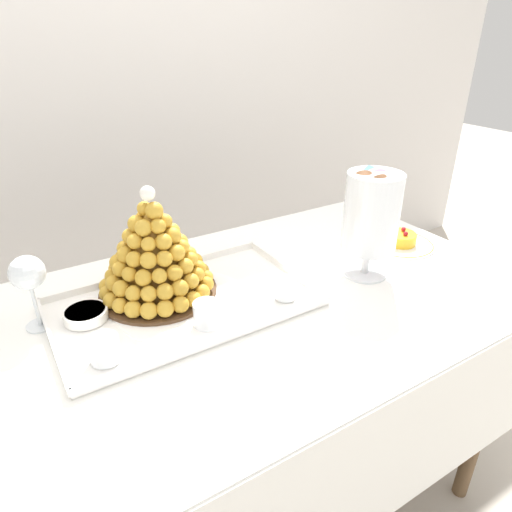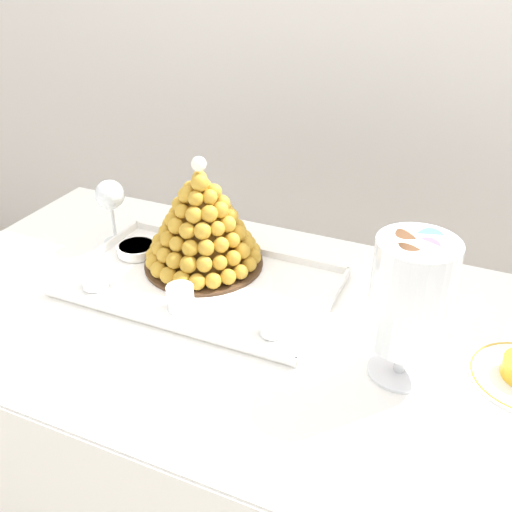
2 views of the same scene
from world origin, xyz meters
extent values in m
cylinder|color=brown|center=(-0.63, 0.31, 0.37)|extent=(0.04, 0.04, 0.74)
cube|color=brown|center=(0.00, 0.00, 0.75)|extent=(1.38, 0.74, 0.02)
cube|color=white|center=(0.00, 0.00, 0.76)|extent=(1.44, 0.80, 0.00)
cube|color=white|center=(0.00, 0.40, 0.57)|extent=(1.44, 0.01, 0.36)
cube|color=white|center=(-0.11, 0.06, 0.76)|extent=(0.58, 0.34, 0.01)
cube|color=white|center=(-0.11, -0.11, 0.78)|extent=(0.58, 0.01, 0.02)
cube|color=white|center=(-0.11, 0.23, 0.78)|extent=(0.58, 0.01, 0.02)
cube|color=white|center=(-0.40, 0.06, 0.78)|extent=(0.01, 0.34, 0.02)
cube|color=white|center=(0.18, 0.06, 0.78)|extent=(0.01, 0.34, 0.02)
cylinder|color=white|center=(-0.11, 0.06, 0.77)|extent=(0.32, 0.32, 0.00)
cylinder|color=#4C331E|center=(-0.14, 0.14, 0.77)|extent=(0.28, 0.28, 0.01)
cone|color=#AC7925|center=(-0.14, 0.14, 0.89)|extent=(0.20, 0.20, 0.22)
sphere|color=gold|center=(-0.02, 0.14, 0.80)|extent=(0.04, 0.04, 0.04)
sphere|color=gold|center=(-0.03, 0.17, 0.80)|extent=(0.04, 0.04, 0.04)
sphere|color=gold|center=(-0.04, 0.20, 0.80)|extent=(0.04, 0.04, 0.04)
sphere|color=gold|center=(-0.07, 0.23, 0.80)|extent=(0.04, 0.04, 0.04)
sphere|color=gold|center=(-0.10, 0.25, 0.80)|extent=(0.03, 0.03, 0.03)
sphere|color=gold|center=(-0.13, 0.25, 0.80)|extent=(0.04, 0.04, 0.04)
sphere|color=gold|center=(-0.17, 0.25, 0.80)|extent=(0.04, 0.04, 0.04)
sphere|color=gold|center=(-0.20, 0.24, 0.79)|extent=(0.04, 0.04, 0.04)
sphere|color=gold|center=(-0.23, 0.22, 0.79)|extent=(0.04, 0.04, 0.04)
sphere|color=gold|center=(-0.25, 0.19, 0.79)|extent=(0.04, 0.04, 0.04)
sphere|color=gold|center=(-0.26, 0.15, 0.79)|extent=(0.04, 0.04, 0.04)
sphere|color=gold|center=(-0.26, 0.12, 0.79)|extent=(0.04, 0.04, 0.04)
sphere|color=gold|center=(-0.25, 0.09, 0.80)|extent=(0.04, 0.04, 0.04)
sphere|color=gold|center=(-0.23, 0.06, 0.80)|extent=(0.04, 0.04, 0.04)
sphere|color=gold|center=(-0.20, 0.04, 0.80)|extent=(0.04, 0.04, 0.04)
sphere|color=gold|center=(-0.17, 0.02, 0.80)|extent=(0.04, 0.04, 0.04)
sphere|color=gold|center=(-0.13, 0.02, 0.80)|extent=(0.04, 0.04, 0.04)
sphere|color=gold|center=(-0.10, 0.03, 0.79)|extent=(0.04, 0.04, 0.04)
sphere|color=gold|center=(-0.07, 0.05, 0.79)|extent=(0.04, 0.04, 0.04)
sphere|color=gold|center=(-0.04, 0.07, 0.80)|extent=(0.04, 0.04, 0.04)
sphere|color=gold|center=(-0.03, 0.10, 0.79)|extent=(0.03, 0.03, 0.03)
sphere|color=gold|center=(-0.05, 0.17, 0.83)|extent=(0.04, 0.04, 0.04)
sphere|color=gold|center=(-0.06, 0.20, 0.83)|extent=(0.04, 0.04, 0.04)
sphere|color=gold|center=(-0.09, 0.22, 0.83)|extent=(0.04, 0.04, 0.04)
sphere|color=gold|center=(-0.12, 0.24, 0.83)|extent=(0.04, 0.04, 0.04)
sphere|color=gold|center=(-0.16, 0.23, 0.83)|extent=(0.03, 0.03, 0.03)
sphere|color=gold|center=(-0.19, 0.22, 0.83)|extent=(0.03, 0.03, 0.03)
sphere|color=gold|center=(-0.22, 0.20, 0.83)|extent=(0.04, 0.04, 0.04)
sphere|color=gold|center=(-0.23, 0.17, 0.83)|extent=(0.04, 0.04, 0.04)
sphere|color=gold|center=(-0.24, 0.14, 0.83)|extent=(0.04, 0.04, 0.04)
sphere|color=gold|center=(-0.23, 0.10, 0.83)|extent=(0.04, 0.04, 0.04)
sphere|color=gold|center=(-0.22, 0.07, 0.83)|extent=(0.04, 0.04, 0.04)
sphere|color=gold|center=(-0.19, 0.05, 0.83)|extent=(0.04, 0.04, 0.04)
sphere|color=gold|center=(-0.16, 0.04, 0.83)|extent=(0.04, 0.04, 0.04)
sphere|color=gold|center=(-0.12, 0.04, 0.83)|extent=(0.04, 0.04, 0.04)
sphere|color=gold|center=(-0.09, 0.05, 0.83)|extent=(0.04, 0.04, 0.04)
sphere|color=gold|center=(-0.06, 0.07, 0.83)|extent=(0.03, 0.03, 0.03)
sphere|color=gold|center=(-0.05, 0.10, 0.83)|extent=(0.04, 0.04, 0.04)
sphere|color=gold|center=(-0.04, 0.14, 0.83)|extent=(0.04, 0.04, 0.04)
sphere|color=gold|center=(-0.08, 0.19, 0.86)|extent=(0.04, 0.04, 0.04)
sphere|color=gold|center=(-0.10, 0.21, 0.86)|extent=(0.03, 0.03, 0.03)
sphere|color=gold|center=(-0.14, 0.22, 0.86)|extent=(0.04, 0.04, 0.04)
sphere|color=gold|center=(-0.17, 0.21, 0.86)|extent=(0.04, 0.04, 0.04)
sphere|color=gold|center=(-0.20, 0.19, 0.86)|extent=(0.03, 0.03, 0.03)
sphere|color=gold|center=(-0.22, 0.16, 0.86)|extent=(0.04, 0.04, 0.04)
sphere|color=gold|center=(-0.22, 0.13, 0.86)|extent=(0.04, 0.04, 0.04)
sphere|color=gold|center=(-0.21, 0.10, 0.86)|extent=(0.03, 0.03, 0.03)
sphere|color=gold|center=(-0.19, 0.07, 0.86)|extent=(0.04, 0.04, 0.04)
sphere|color=gold|center=(-0.16, 0.06, 0.86)|extent=(0.03, 0.03, 0.03)
sphere|color=gold|center=(-0.13, 0.06, 0.86)|extent=(0.04, 0.04, 0.04)
sphere|color=gold|center=(-0.09, 0.07, 0.86)|extent=(0.04, 0.04, 0.04)
sphere|color=gold|center=(-0.07, 0.09, 0.86)|extent=(0.04, 0.04, 0.04)
sphere|color=gold|center=(-0.06, 0.13, 0.86)|extent=(0.03, 0.03, 0.03)
sphere|color=gold|center=(-0.06, 0.16, 0.86)|extent=(0.04, 0.04, 0.04)
sphere|color=gold|center=(-0.11, 0.19, 0.89)|extent=(0.04, 0.04, 0.04)
sphere|color=gold|center=(-0.14, 0.20, 0.89)|extent=(0.04, 0.04, 0.04)
sphere|color=gold|center=(-0.17, 0.19, 0.89)|extent=(0.04, 0.04, 0.04)
sphere|color=gold|center=(-0.20, 0.17, 0.89)|extent=(0.04, 0.04, 0.04)
sphere|color=gold|center=(-0.21, 0.14, 0.89)|extent=(0.04, 0.04, 0.04)
sphere|color=gold|center=(-0.20, 0.10, 0.89)|extent=(0.04, 0.04, 0.04)
sphere|color=gold|center=(-0.17, 0.08, 0.89)|extent=(0.04, 0.04, 0.04)
sphere|color=gold|center=(-0.14, 0.07, 0.89)|extent=(0.04, 0.04, 0.04)
sphere|color=gold|center=(-0.11, 0.08, 0.89)|extent=(0.04, 0.04, 0.04)
sphere|color=gold|center=(-0.08, 0.10, 0.89)|extent=(0.03, 0.03, 0.03)
sphere|color=gold|center=(-0.08, 0.14, 0.89)|extent=(0.04, 0.04, 0.04)
sphere|color=gold|center=(-0.08, 0.17, 0.89)|extent=(0.04, 0.04, 0.04)
sphere|color=gold|center=(-0.13, 0.18, 0.92)|extent=(0.04, 0.04, 0.04)
sphere|color=gold|center=(-0.16, 0.18, 0.92)|extent=(0.03, 0.03, 0.03)
sphere|color=gold|center=(-0.19, 0.15, 0.92)|extent=(0.04, 0.04, 0.04)
sphere|color=gold|center=(-0.19, 0.12, 0.92)|extent=(0.04, 0.04, 0.04)
sphere|color=gold|center=(-0.16, 0.10, 0.92)|extent=(0.03, 0.03, 0.03)
sphere|color=gold|center=(-0.13, 0.09, 0.92)|extent=(0.04, 0.04, 0.04)
sphere|color=gold|center=(-0.10, 0.11, 0.92)|extent=(0.04, 0.04, 0.04)
sphere|color=gold|center=(-0.09, 0.14, 0.92)|extent=(0.04, 0.04, 0.04)
sphere|color=gold|center=(-0.10, 0.17, 0.92)|extent=(0.04, 0.04, 0.04)
sphere|color=gold|center=(-0.15, 0.17, 0.95)|extent=(0.04, 0.04, 0.04)
sphere|color=gold|center=(-0.17, 0.15, 0.95)|extent=(0.04, 0.04, 0.04)
sphere|color=gold|center=(-0.16, 0.12, 0.95)|extent=(0.04, 0.04, 0.04)
sphere|color=gold|center=(-0.14, 0.11, 0.95)|extent=(0.03, 0.03, 0.03)
sphere|color=gold|center=(-0.11, 0.13, 0.95)|extent=(0.03, 0.03, 0.03)
sphere|color=gold|center=(-0.12, 0.16, 0.95)|extent=(0.04, 0.04, 0.04)
sphere|color=gold|center=(-0.15, 0.15, 0.98)|extent=(0.03, 0.03, 0.03)
sphere|color=gold|center=(-0.13, 0.12, 0.98)|extent=(0.04, 0.04, 0.04)
sphere|color=white|center=(-0.14, 0.14, 1.02)|extent=(0.03, 0.03, 0.03)
cylinder|color=silver|center=(-0.32, -0.04, 0.79)|extent=(0.06, 0.06, 0.05)
cylinder|color=brown|center=(-0.32, -0.04, 0.78)|extent=(0.05, 0.05, 0.02)
cylinder|color=#8C603D|center=(-0.32, -0.04, 0.80)|extent=(0.05, 0.05, 0.02)
sphere|color=brown|center=(-0.31, -0.04, 0.81)|extent=(0.02, 0.02, 0.02)
cylinder|color=silver|center=(-0.10, -0.04, 0.80)|extent=(0.06, 0.06, 0.05)
cylinder|color=#F4EAC6|center=(-0.10, -0.04, 0.78)|extent=(0.05, 0.05, 0.02)
cylinder|color=white|center=(-0.10, -0.04, 0.80)|extent=(0.05, 0.05, 0.02)
sphere|color=brown|center=(-0.10, -0.05, 0.81)|extent=(0.02, 0.02, 0.02)
cylinder|color=silver|center=(0.11, -0.04, 0.79)|extent=(0.05, 0.05, 0.05)
cylinder|color=gold|center=(0.11, -0.04, 0.78)|extent=(0.05, 0.05, 0.02)
cylinder|color=#EAC166|center=(0.11, -0.04, 0.80)|extent=(0.05, 0.05, 0.01)
sphere|color=brown|center=(0.11, -0.04, 0.81)|extent=(0.01, 0.01, 0.01)
cylinder|color=white|center=(-0.31, 0.12, 0.78)|extent=(0.09, 0.09, 0.02)
cylinder|color=#F2CC59|center=(-0.31, 0.12, 0.79)|extent=(0.09, 0.09, 0.00)
cylinder|color=white|center=(0.36, -0.04, 0.76)|extent=(0.11, 0.11, 0.01)
cylinder|color=white|center=(0.36, -0.04, 0.80)|extent=(0.02, 0.02, 0.07)
cylinder|color=white|center=(0.36, -0.04, 0.93)|extent=(0.14, 0.14, 0.20)
cylinder|color=pink|center=(0.39, -0.04, 0.85)|extent=(0.06, 0.05, 0.05)
cylinder|color=brown|center=(0.36, -0.02, 0.85)|extent=(0.06, 0.06, 0.04)
cylinder|color=#E54C47|center=(0.34, -0.05, 0.85)|extent=(0.07, 0.05, 0.07)
cylinder|color=#D199D8|center=(0.36, -0.07, 0.85)|extent=(0.06, 0.05, 0.06)
cylinder|color=pink|center=(0.39, -0.03, 0.88)|extent=(0.07, 0.06, 0.06)
cylinder|color=pink|center=(0.34, -0.02, 0.88)|extent=(0.05, 0.05, 0.04)
cylinder|color=yellow|center=(0.33, -0.06, 0.88)|extent=(0.07, 0.05, 0.07)
cylinder|color=#E54C47|center=(0.38, -0.07, 0.88)|extent=(0.06, 0.05, 0.05)
cylinder|color=brown|center=(0.38, -0.01, 0.90)|extent=(0.06, 0.05, 0.06)
cylinder|color=brown|center=(0.33, -0.05, 0.90)|extent=(0.05, 0.05, 0.05)
cylinder|color=pink|center=(0.37, -0.06, 0.90)|extent=(0.06, 0.05, 0.06)
cylinder|color=#E54C47|center=(0.35, -0.01, 0.92)|extent=(0.06, 0.05, 0.06)
cylinder|color=brown|center=(0.34, -0.05, 0.92)|extent=(0.06, 0.06, 0.03)
cylinder|color=pink|center=(0.39, -0.06, 0.92)|extent=(0.05, 0.05, 0.05)
cylinder|color=pink|center=(0.34, -0.02, 0.95)|extent=(0.06, 0.05, 0.05)
cylinder|color=brown|center=(0.34, -0.08, 0.95)|extent=(0.06, 0.05, 0.06)
cylinder|color=#E54C47|center=(0.38, -0.06, 0.95)|extent=(0.05, 0.05, 0.04)
cylinder|color=brown|center=(0.37, -0.03, 0.95)|extent=(0.05, 0.05, 0.05)
cylinder|color=#D199D8|center=(0.33, -0.03, 0.97)|extent=(0.06, 0.05, 0.05)
cylinder|color=pink|center=(0.35, -0.06, 0.97)|extent=(0.07, 0.05, 0.07)
cylinder|color=brown|center=(0.38, -0.06, 0.97)|extent=(0.05, 0.05, 0.04)
cylinder|color=yellow|center=(0.37, -0.01, 0.97)|extent=(0.06, 0.05, 0.06)
cylinder|color=#72B2E0|center=(0.34, -0.06, 0.99)|extent=(0.05, 0.05, 0.04)
cylinder|color=#F9A54C|center=(0.38, -0.06, 0.99)|extent=(0.05, 0.05, 0.05)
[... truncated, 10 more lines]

